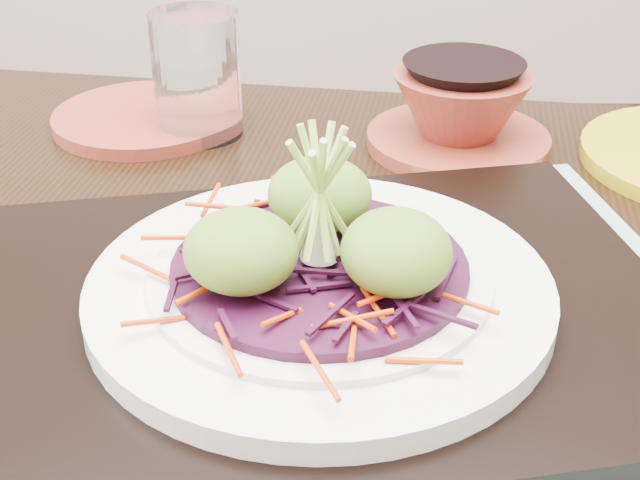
{
  "coord_description": "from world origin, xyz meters",
  "views": [
    {
      "loc": [
        -0.04,
        -0.55,
        1.0
      ],
      "look_at": [
        -0.04,
        -0.1,
        0.74
      ],
      "focal_mm": 50.0,
      "sensor_mm": 36.0,
      "label": 1
    }
  ],
  "objects_px": {
    "white_plate": "(320,287)",
    "terracotta_side_plate": "(145,118)",
    "dining_table": "(357,411)",
    "terracotta_bowl_set": "(460,114)",
    "water_glass": "(197,75)",
    "serving_tray": "(320,314)"
  },
  "relations": [
    {
      "from": "white_plate",
      "to": "water_glass",
      "type": "distance_m",
      "value": 0.32
    },
    {
      "from": "dining_table",
      "to": "serving_tray",
      "type": "xyz_separation_m",
      "value": [
        -0.03,
        -0.03,
        0.1
      ]
    },
    {
      "from": "terracotta_bowl_set",
      "to": "white_plate",
      "type": "bearing_deg",
      "value": -113.08
    },
    {
      "from": "white_plate",
      "to": "water_glass",
      "type": "bearing_deg",
      "value": 109.95
    },
    {
      "from": "dining_table",
      "to": "terracotta_bowl_set",
      "type": "xyz_separation_m",
      "value": [
        0.09,
        0.23,
        0.12
      ]
    },
    {
      "from": "terracotta_side_plate",
      "to": "terracotta_bowl_set",
      "type": "distance_m",
      "value": 0.28
    },
    {
      "from": "dining_table",
      "to": "serving_tray",
      "type": "height_order",
      "value": "serving_tray"
    },
    {
      "from": "dining_table",
      "to": "water_glass",
      "type": "height_order",
      "value": "water_glass"
    },
    {
      "from": "dining_table",
      "to": "terracotta_side_plate",
      "type": "height_order",
      "value": "terracotta_side_plate"
    },
    {
      "from": "water_glass",
      "to": "serving_tray",
      "type": "bearing_deg",
      "value": -70.05
    },
    {
      "from": "serving_tray",
      "to": "white_plate",
      "type": "height_order",
      "value": "white_plate"
    },
    {
      "from": "serving_tray",
      "to": "water_glass",
      "type": "height_order",
      "value": "water_glass"
    },
    {
      "from": "serving_tray",
      "to": "white_plate",
      "type": "xyz_separation_m",
      "value": [
        0.0,
        -0.0,
        0.02
      ]
    },
    {
      "from": "terracotta_bowl_set",
      "to": "water_glass",
      "type": "bearing_deg",
      "value": 173.23
    },
    {
      "from": "dining_table",
      "to": "water_glass",
      "type": "xyz_separation_m",
      "value": [
        -0.13,
        0.26,
        0.14
      ]
    },
    {
      "from": "white_plate",
      "to": "water_glass",
      "type": "relative_size",
      "value": 2.51
    },
    {
      "from": "terracotta_bowl_set",
      "to": "terracotta_side_plate",
      "type": "bearing_deg",
      "value": 170.47
    },
    {
      "from": "white_plate",
      "to": "terracotta_side_plate",
      "type": "bearing_deg",
      "value": 116.92
    },
    {
      "from": "water_glass",
      "to": "terracotta_side_plate",
      "type": "bearing_deg",
      "value": 159.47
    },
    {
      "from": "white_plate",
      "to": "terracotta_bowl_set",
      "type": "xyz_separation_m",
      "value": [
        0.11,
        0.27,
        -0.0
      ]
    },
    {
      "from": "serving_tray",
      "to": "white_plate",
      "type": "relative_size",
      "value": 1.54
    },
    {
      "from": "white_plate",
      "to": "water_glass",
      "type": "height_order",
      "value": "water_glass"
    }
  ]
}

